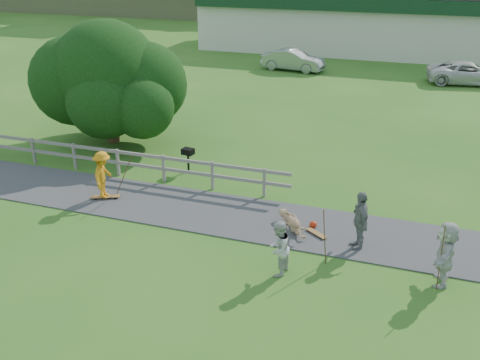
{
  "coord_description": "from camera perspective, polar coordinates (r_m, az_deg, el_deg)",
  "views": [
    {
      "loc": [
        6.89,
        -13.52,
        8.34
      ],
      "look_at": [
        1.52,
        2.0,
        1.13
      ],
      "focal_mm": 40.0,
      "sensor_mm": 36.0,
      "label": 1
    }
  ],
  "objects": [
    {
      "name": "car_silver",
      "position": [
        39.84,
        5.68,
        12.61
      ],
      "size": [
        4.71,
        2.17,
        1.5
      ],
      "primitive_type": "imported",
      "rotation": [
        0.0,
        0.0,
        1.44
      ],
      "color": "gray",
      "rests_on": "ground"
    },
    {
      "name": "bbq",
      "position": [
        21.45,
        -5.54,
        2.12
      ],
      "size": [
        0.5,
        0.41,
        0.98
      ],
      "primitive_type": null,
      "rotation": [
        0.0,
        0.0,
        -0.16
      ],
      "color": "black",
      "rests_on": "ground"
    },
    {
      "name": "pole_rider",
      "position": [
        19.42,
        -12.28,
        0.73
      ],
      "size": [
        0.03,
        0.03,
        1.88
      ],
      "primitive_type": "cylinder",
      "color": "#543621",
      "rests_on": "ground"
    },
    {
      "name": "spectator_a",
      "position": [
        14.65,
        4.13,
        -7.31
      ],
      "size": [
        0.7,
        0.85,
        1.61
      ],
      "primitive_type": "imported",
      "rotation": [
        0.0,
        0.0,
        4.59
      ],
      "color": "beige",
      "rests_on": "ground"
    },
    {
      "name": "spectator_d",
      "position": [
        15.18,
        21.05,
        -7.32
      ],
      "size": [
        0.63,
        1.73,
        1.84
      ],
      "primitive_type": "imported",
      "rotation": [
        0.0,
        0.0,
        4.66
      ],
      "color": "beige",
      "rests_on": "ground"
    },
    {
      "name": "car_white",
      "position": [
        38.57,
        23.18,
        10.44
      ],
      "size": [
        5.48,
        3.15,
        1.44
      ],
      "primitive_type": "imported",
      "rotation": [
        0.0,
        0.0,
        1.73
      ],
      "color": "silver",
      "rests_on": "ground"
    },
    {
      "name": "pole_spec_right",
      "position": [
        14.85,
        20.62,
        -7.84
      ],
      "size": [
        0.03,
        0.03,
        1.9
      ],
      "primitive_type": "cylinder",
      "color": "#543621",
      "rests_on": "ground"
    },
    {
      "name": "ground",
      "position": [
        17.32,
        -6.98,
        -5.27
      ],
      "size": [
        260.0,
        260.0,
        0.0
      ],
      "primitive_type": "plane",
      "color": "#2C631C",
      "rests_on": "ground"
    },
    {
      "name": "fence",
      "position": [
        21.76,
        -14.32,
        2.45
      ],
      "size": [
        15.05,
        0.1,
        1.1
      ],
      "color": "#625E56",
      "rests_on": "ground"
    },
    {
      "name": "longboard_rider",
      "position": [
        19.77,
        -14.14,
        -1.84
      ],
      "size": [
        1.01,
        0.64,
        0.11
      ],
      "primitive_type": null,
      "rotation": [
        0.0,
        0.0,
        0.43
      ],
      "color": "brown",
      "rests_on": "ground"
    },
    {
      "name": "skater_rider",
      "position": [
        19.45,
        -14.37,
        0.28
      ],
      "size": [
        0.83,
        1.21,
        1.71
      ],
      "primitive_type": "imported",
      "rotation": [
        0.0,
        0.0,
        1.76
      ],
      "color": "orange",
      "rests_on": "ground"
    },
    {
      "name": "skater_fallen",
      "position": [
        17.11,
        5.62,
        -4.48
      ],
      "size": [
        1.49,
        1.28,
        0.58
      ],
      "primitive_type": "imported",
      "rotation": [
        0.0,
        0.0,
        0.66
      ],
      "color": "tan",
      "rests_on": "ground"
    },
    {
      "name": "spectator_b",
      "position": [
        16.18,
        12.67,
        -4.22
      ],
      "size": [
        0.86,
        1.17,
        1.84
      ],
      "primitive_type": "imported",
      "rotation": [
        0.0,
        0.0,
        5.14
      ],
      "color": "slate",
      "rests_on": "ground"
    },
    {
      "name": "pole_spec_left",
      "position": [
        15.25,
        9.02,
        -6.02
      ],
      "size": [
        0.03,
        0.03,
        1.71
      ],
      "primitive_type": "cylinder",
      "color": "#543621",
      "rests_on": "ground"
    },
    {
      "name": "helmet",
      "position": [
        17.39,
        7.8,
        -4.75
      ],
      "size": [
        0.24,
        0.24,
        0.24
      ],
      "primitive_type": "sphere",
      "color": "red",
      "rests_on": "ground"
    },
    {
      "name": "path",
      "position": [
        18.51,
        -4.98,
        -3.11
      ],
      "size": [
        34.0,
        3.0,
        0.04
      ],
      "primitive_type": "cube",
      "color": "#3E3E41",
      "rests_on": "ground"
    },
    {
      "name": "tree",
      "position": [
        25.01,
        -13.74,
        8.38
      ],
      "size": [
        7.64,
        7.64,
        4.03
      ],
      "primitive_type": null,
      "color": "black",
      "rests_on": "ground"
    },
    {
      "name": "strip_mall",
      "position": [
        48.89,
        16.2,
        16.05
      ],
      "size": [
        32.5,
        10.75,
        5.1
      ],
      "color": "beige",
      "rests_on": "ground"
    },
    {
      "name": "longboard_fallen",
      "position": [
        17.01,
        8.13,
        -5.76
      ],
      "size": [
        0.77,
        0.62,
        0.09
      ],
      "primitive_type": null,
      "rotation": [
        0.0,
        0.0,
        -0.61
      ],
      "color": "brown",
      "rests_on": "ground"
    }
  ]
}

